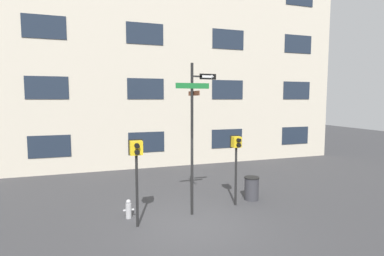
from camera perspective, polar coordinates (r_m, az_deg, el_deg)
The scene contains 7 objects.
ground_plane at distance 9.37m, azimuth 0.06°, elevation -18.14°, with size 60.00×60.00×0.00m, color #38383A.
building_facade at distance 16.72m, azimuth -9.06°, elevation 12.29°, with size 24.00×0.63×11.52m.
street_sign_pole at distance 9.55m, azimuth 0.34°, elevation 0.19°, with size 1.36×1.05×4.89m.
pedestrian_signal_left at distance 8.85m, azimuth -10.55°, elevation -5.62°, with size 0.42×0.40×2.59m.
pedestrian_signal_right at distance 10.63m, azimuth 8.43°, elevation -4.42°, with size 0.35×0.40×2.49m.
fire_hydrant at distance 10.01m, azimuth -12.00°, elevation -14.88°, with size 0.34×0.18×0.61m.
trash_bin at distance 11.65m, azimuth 11.27°, elevation -11.19°, with size 0.56×0.56×0.86m.
Camera 1 is at (-2.70, -8.15, 3.75)m, focal length 28.00 mm.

